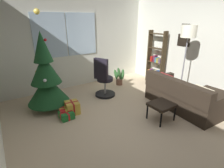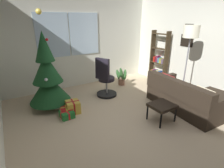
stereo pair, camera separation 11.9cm
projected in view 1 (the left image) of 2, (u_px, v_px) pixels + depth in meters
The scene contains 13 objects.
ground_plane at pixel (134, 124), 3.69m from camera, with size 4.69×5.26×0.10m, color #CDB592.
wall_back_with_windows at pixel (77, 39), 5.22m from camera, with size 4.69×0.12×2.90m.
wall_right_with_frames at pixel (208, 43), 4.41m from camera, with size 0.12×5.26×2.90m.
couch at pixel (189, 97), 4.17m from camera, with size 1.53×1.86×0.77m.
footstool at pixel (162, 106), 3.64m from camera, with size 0.49×0.44×0.38m.
holiday_tree at pixel (46, 78), 3.98m from camera, with size 0.95×0.95×2.23m.
gift_box_red at pixel (66, 111), 3.91m from camera, with size 0.32×0.37×0.17m.
gift_box_green at pixel (67, 115), 3.78m from camera, with size 0.29×0.29×0.15m.
gift_box_gold at pixel (72, 108), 3.96m from camera, with size 0.32×0.34×0.28m.
office_chair at pixel (104, 82), 4.73m from camera, with size 0.58×0.56×1.09m.
bookshelf at pixel (156, 61), 5.63m from camera, with size 0.18×0.64×1.69m.
floor_lamp at pixel (188, 38), 4.04m from camera, with size 0.35×0.35×1.91m.
potted_plant at pixel (119, 77), 5.60m from camera, with size 0.38×0.32×0.63m.
Camera 1 is at (-2.14, -2.35, 2.06)m, focal length 27.88 mm.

